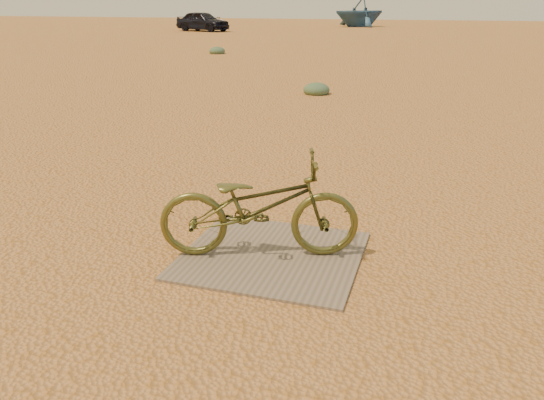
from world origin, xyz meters
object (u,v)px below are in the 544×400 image
(car, at_px, (203,21))
(boat_near_left, at_px, (201,19))
(bicycle, at_px, (259,206))
(plywood_board, at_px, (272,255))
(boat_far_left, at_px, (360,11))

(car, xyz_separation_m, boat_near_left, (-4.54, 9.48, -0.16))
(car, bearing_deg, bicycle, -138.60)
(bicycle, xyz_separation_m, car, (-14.89, 31.54, 0.23))
(plywood_board, height_order, car, car)
(plywood_board, bearing_deg, bicycle, -160.90)
(plywood_board, relative_size, bicycle, 0.90)
(bicycle, relative_size, car, 0.40)
(boat_far_left, bearing_deg, boat_near_left, -133.01)
(plywood_board, height_order, boat_near_left, boat_near_left)
(bicycle, xyz_separation_m, boat_far_left, (-5.68, 41.74, 0.77))
(plywood_board, distance_m, bicycle, 0.44)
(bicycle, height_order, boat_far_left, boat_far_left)
(bicycle, distance_m, car, 34.88)
(boat_far_left, bearing_deg, car, -88.10)
(boat_far_left, bearing_deg, plywood_board, -38.11)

